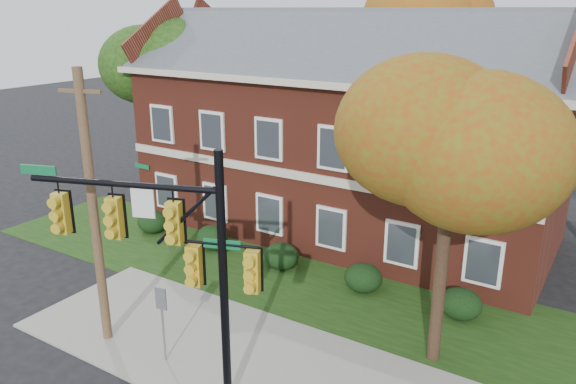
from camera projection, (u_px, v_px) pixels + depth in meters
The scene contains 15 objects.
ground at pixel (212, 374), 15.71m from camera, with size 120.00×120.00×0.00m, color black.
sidewalk at pixel (234, 355), 16.50m from camera, with size 14.00×5.00×0.08m, color gray.
grass_strip at pixel (317, 288), 20.53m from camera, with size 30.00×6.00×0.04m, color #193811.
apartment_building at pixel (346, 122), 24.79m from camera, with size 18.80×8.80×9.74m.
hedge_far_left at pixel (152, 222), 25.49m from camera, with size 1.40×1.26×1.05m, color black.
hedge_left at pixel (212, 238), 23.72m from camera, with size 1.40×1.26×1.05m, color black.
hedge_center at pixel (282, 256), 21.95m from camera, with size 1.40×1.26×1.05m, color black.
hedge_right at pixel (363, 278), 20.18m from camera, with size 1.40×1.26×1.05m, color black.
hedge_far_right at pixel (461, 304), 18.41m from camera, with size 1.40×1.26×1.05m, color black.
tree_near_right at pixel (461, 137), 14.10m from camera, with size 4.50×4.25×8.58m.
tree_left_rear at pixel (164, 72), 28.29m from camera, with size 5.40×5.10×8.88m.
tree_far_rear at pixel (439, 27), 29.21m from camera, with size 6.84×6.46×11.52m.
traffic_signal at pixel (174, 251), 13.47m from camera, with size 5.78×2.17×6.77m.
utility_pole at pixel (94, 212), 16.08m from camera, with size 1.26×0.47×8.29m.
sign_post at pixel (162, 312), 15.74m from camera, with size 0.35×0.10×2.40m.
Camera 1 is at (8.91, -10.16, 9.75)m, focal length 35.00 mm.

